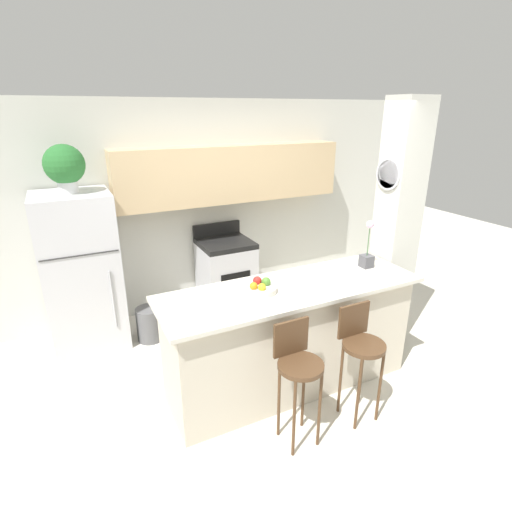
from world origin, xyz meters
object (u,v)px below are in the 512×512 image
at_px(bar_stool_left, 298,367).
at_px(fruit_bowl, 260,288).
at_px(trash_bin, 150,324).
at_px(stove_range, 226,275).
at_px(bar_stool_right, 360,347).
at_px(refrigerator, 82,272).
at_px(orchid_vase, 367,254).
at_px(potted_plant_on_fridge, 65,166).

relative_size(bar_stool_left, fruit_bowl, 3.41).
relative_size(fruit_bowl, trash_bin, 0.75).
relative_size(stove_range, bar_stool_right, 1.09).
bearing_deg(refrigerator, bar_stool_right, -49.46).
xyz_separation_m(bar_stool_left, orchid_vase, (1.17, 0.65, 0.48)).
relative_size(refrigerator, bar_stool_right, 1.69).
height_order(refrigerator, fruit_bowl, refrigerator).
bearing_deg(stove_range, trash_bin, -163.30).
bearing_deg(orchid_vase, bar_stool_left, -150.81).
xyz_separation_m(stove_range, trash_bin, (-1.06, -0.32, -0.27)).
xyz_separation_m(stove_range, fruit_bowl, (-0.36, -1.64, 0.57)).
relative_size(bar_stool_left, potted_plant_on_fridge, 2.11).
bearing_deg(fruit_bowl, bar_stool_left, -89.75).
relative_size(bar_stool_left, bar_stool_right, 1.00).
distance_m(refrigerator, trash_bin, 0.91).
xyz_separation_m(bar_stool_right, potted_plant_on_fridge, (-1.87, 2.19, 1.27)).
bearing_deg(bar_stool_right, potted_plant_on_fridge, 130.54).
bearing_deg(fruit_bowl, refrigerator, 129.13).
distance_m(stove_range, fruit_bowl, 1.78).
height_order(potted_plant_on_fridge, trash_bin, potted_plant_on_fridge).
height_order(potted_plant_on_fridge, orchid_vase, potted_plant_on_fridge).
relative_size(bar_stool_right, trash_bin, 2.58).
bearing_deg(orchid_vase, potted_plant_on_fridge, 147.90).
bearing_deg(trash_bin, orchid_vase, -34.59).
bearing_deg(orchid_vase, fruit_bowl, -178.08).
height_order(refrigerator, potted_plant_on_fridge, potted_plant_on_fridge).
bearing_deg(potted_plant_on_fridge, refrigerator, -62.94).
bearing_deg(potted_plant_on_fridge, orchid_vase, -32.10).
bearing_deg(stove_range, bar_stool_right, -84.24).
bearing_deg(bar_stool_left, stove_range, 80.94).
xyz_separation_m(refrigerator, bar_stool_left, (1.29, -2.19, -0.18)).
bearing_deg(bar_stool_left, fruit_bowl, 90.25).
bearing_deg(stove_range, orchid_vase, -63.27).
distance_m(refrigerator, potted_plant_on_fridge, 1.09).
relative_size(refrigerator, orchid_vase, 3.62).
xyz_separation_m(stove_range, bar_stool_right, (0.23, -2.25, 0.19)).
distance_m(stove_range, potted_plant_on_fridge, 2.20).
bearing_deg(refrigerator, potted_plant_on_fridge, 117.06).
xyz_separation_m(potted_plant_on_fridge, orchid_vase, (2.45, -1.54, -0.79)).
distance_m(bar_stool_right, fruit_bowl, 0.93).
bearing_deg(bar_stool_right, refrigerator, 130.54).
height_order(refrigerator, orchid_vase, refrigerator).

